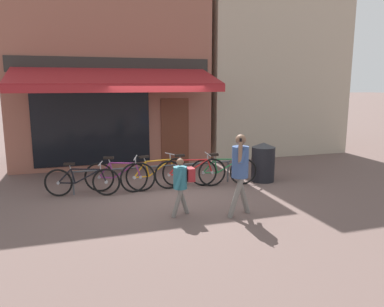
{
  "coord_description": "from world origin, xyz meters",
  "views": [
    {
      "loc": [
        -2.15,
        -8.32,
        2.56
      ],
      "look_at": [
        0.31,
        -0.65,
        1.05
      ],
      "focal_mm": 35.0,
      "sensor_mm": 36.0,
      "label": 1
    }
  ],
  "objects_px": {
    "bicycle_green": "(223,171)",
    "litter_bin": "(263,162)",
    "bicycle_red": "(191,173)",
    "pedestrian_adult": "(240,166)",
    "bicycle_black": "(82,181)",
    "pedestrian_child": "(182,180)",
    "bicycle_purple": "(120,176)",
    "bicycle_orange": "(155,174)"
  },
  "relations": [
    {
      "from": "bicycle_orange",
      "to": "litter_bin",
      "type": "bearing_deg",
      "value": -16.06
    },
    {
      "from": "bicycle_black",
      "to": "bicycle_green",
      "type": "height_order",
      "value": "bicycle_green"
    },
    {
      "from": "pedestrian_adult",
      "to": "litter_bin",
      "type": "distance_m",
      "value": 2.84
    },
    {
      "from": "bicycle_orange",
      "to": "pedestrian_adult",
      "type": "height_order",
      "value": "pedestrian_adult"
    },
    {
      "from": "bicycle_black",
      "to": "bicycle_purple",
      "type": "distance_m",
      "value": 0.87
    },
    {
      "from": "pedestrian_adult",
      "to": "bicycle_green",
      "type": "bearing_deg",
      "value": -101.09
    },
    {
      "from": "bicycle_orange",
      "to": "pedestrian_child",
      "type": "height_order",
      "value": "pedestrian_child"
    },
    {
      "from": "bicycle_orange",
      "to": "bicycle_green",
      "type": "bearing_deg",
      "value": -20.84
    },
    {
      "from": "bicycle_green",
      "to": "litter_bin",
      "type": "distance_m",
      "value": 1.19
    },
    {
      "from": "pedestrian_child",
      "to": "bicycle_green",
      "type": "bearing_deg",
      "value": -130.89
    },
    {
      "from": "bicycle_purple",
      "to": "litter_bin",
      "type": "distance_m",
      "value": 3.75
    },
    {
      "from": "bicycle_green",
      "to": "litter_bin",
      "type": "relative_size",
      "value": 1.66
    },
    {
      "from": "bicycle_orange",
      "to": "pedestrian_child",
      "type": "xyz_separation_m",
      "value": [
        0.1,
        -2.0,
        0.33
      ]
    },
    {
      "from": "bicycle_purple",
      "to": "bicycle_green",
      "type": "distance_m",
      "value": 2.58
    },
    {
      "from": "bicycle_black",
      "to": "pedestrian_adult",
      "type": "height_order",
      "value": "pedestrian_adult"
    },
    {
      "from": "bicycle_purple",
      "to": "bicycle_red",
      "type": "distance_m",
      "value": 1.73
    },
    {
      "from": "bicycle_red",
      "to": "bicycle_green",
      "type": "distance_m",
      "value": 0.85
    },
    {
      "from": "bicycle_red",
      "to": "pedestrian_child",
      "type": "relative_size",
      "value": 1.57
    },
    {
      "from": "bicycle_black",
      "to": "bicycle_purple",
      "type": "height_order",
      "value": "bicycle_purple"
    },
    {
      "from": "bicycle_orange",
      "to": "bicycle_red",
      "type": "relative_size",
      "value": 0.98
    },
    {
      "from": "bicycle_purple",
      "to": "bicycle_red",
      "type": "height_order",
      "value": "bicycle_red"
    },
    {
      "from": "pedestrian_adult",
      "to": "bicycle_purple",
      "type": "bearing_deg",
      "value": -46.18
    },
    {
      "from": "pedestrian_adult",
      "to": "litter_bin",
      "type": "relative_size",
      "value": 1.57
    },
    {
      "from": "bicycle_black",
      "to": "bicycle_purple",
      "type": "bearing_deg",
      "value": 19.99
    },
    {
      "from": "bicycle_green",
      "to": "pedestrian_adult",
      "type": "distance_m",
      "value": 2.28
    },
    {
      "from": "bicycle_red",
      "to": "pedestrian_adult",
      "type": "distance_m",
      "value": 2.29
    },
    {
      "from": "bicycle_red",
      "to": "pedestrian_adult",
      "type": "relative_size",
      "value": 1.12
    },
    {
      "from": "bicycle_black",
      "to": "bicycle_purple",
      "type": "xyz_separation_m",
      "value": [
        0.87,
        0.09,
        0.03
      ]
    },
    {
      "from": "bicycle_purple",
      "to": "bicycle_orange",
      "type": "bearing_deg",
      "value": 15.75
    },
    {
      "from": "bicycle_black",
      "to": "pedestrian_adult",
      "type": "xyz_separation_m",
      "value": [
        2.91,
        -2.27,
        0.64
      ]
    },
    {
      "from": "bicycle_purple",
      "to": "pedestrian_adult",
      "type": "height_order",
      "value": "pedestrian_adult"
    },
    {
      "from": "litter_bin",
      "to": "bicycle_orange",
      "type": "bearing_deg",
      "value": 177.52
    },
    {
      "from": "bicycle_purple",
      "to": "bicycle_red",
      "type": "bearing_deg",
      "value": 10.84
    },
    {
      "from": "bicycle_purple",
      "to": "bicycle_green",
      "type": "xyz_separation_m",
      "value": [
        2.57,
        -0.23,
        -0.01
      ]
    },
    {
      "from": "bicycle_black",
      "to": "pedestrian_child",
      "type": "height_order",
      "value": "pedestrian_child"
    },
    {
      "from": "bicycle_orange",
      "to": "bicycle_red",
      "type": "height_order",
      "value": "same"
    },
    {
      "from": "bicycle_red",
      "to": "pedestrian_child",
      "type": "distance_m",
      "value": 2.01
    },
    {
      "from": "bicycle_black",
      "to": "bicycle_orange",
      "type": "relative_size",
      "value": 0.95
    },
    {
      "from": "bicycle_black",
      "to": "pedestrian_adult",
      "type": "relative_size",
      "value": 1.04
    },
    {
      "from": "bicycle_red",
      "to": "bicycle_green",
      "type": "height_order",
      "value": "bicycle_red"
    },
    {
      "from": "bicycle_green",
      "to": "litter_bin",
      "type": "xyz_separation_m",
      "value": [
        1.17,
        0.09,
        0.14
      ]
    },
    {
      "from": "bicycle_red",
      "to": "pedestrian_adult",
      "type": "bearing_deg",
      "value": -77.53
    }
  ]
}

